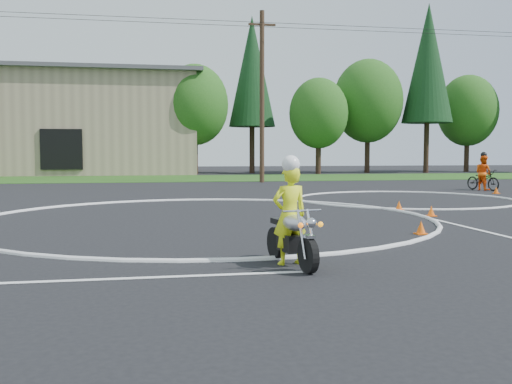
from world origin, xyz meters
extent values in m
plane|color=black|center=(0.00, 0.00, 0.00)|extent=(120.00, 120.00, 0.00)
cube|color=#1E4714|center=(0.00, 27.00, 0.01)|extent=(120.00, 10.00, 0.02)
torus|color=silver|center=(0.00, 3.00, 0.01)|extent=(12.12, 12.12, 0.12)
torus|color=silver|center=(8.00, 8.00, 0.01)|extent=(8.10, 8.10, 0.10)
cube|color=silver|center=(-3.00, -4.00, 0.01)|extent=(8.00, 0.12, 0.01)
cylinder|color=black|center=(0.91, -4.09, 0.27)|extent=(0.20, 0.54, 0.53)
cylinder|color=black|center=(0.68, -2.87, 0.27)|extent=(0.20, 0.54, 0.53)
cube|color=black|center=(0.79, -3.44, 0.36)|extent=(0.33, 0.53, 0.27)
ellipsoid|color=silver|center=(0.82, -3.61, 0.69)|extent=(0.42, 0.62, 0.25)
cube|color=black|center=(0.74, -3.18, 0.66)|extent=(0.33, 0.57, 0.09)
cylinder|color=silver|center=(0.82, -4.04, 0.58)|extent=(0.10, 0.32, 0.72)
cylinder|color=white|center=(0.97, -4.01, 0.58)|extent=(0.10, 0.32, 0.72)
cube|color=silver|center=(0.91, -4.11, 0.55)|extent=(0.16, 0.22, 0.04)
cylinder|color=silver|center=(0.87, -3.88, 0.91)|extent=(0.62, 0.15, 0.03)
sphere|color=silver|center=(0.92, -4.18, 0.76)|extent=(0.16, 0.16, 0.16)
sphere|color=orange|center=(0.76, -4.19, 0.73)|extent=(0.08, 0.08, 0.08)
sphere|color=orange|center=(1.08, -4.14, 0.73)|extent=(0.08, 0.08, 0.08)
cylinder|color=silver|center=(0.86, -3.06, 0.27)|extent=(0.20, 0.71, 0.07)
imported|color=#F0FF1A|center=(0.79, -3.38, 0.79)|extent=(0.63, 0.48, 1.58)
sphere|color=white|center=(0.80, -3.42, 1.60)|extent=(0.28, 0.28, 0.28)
imported|color=black|center=(13.92, 12.28, 0.49)|extent=(1.14, 1.98, 0.99)
imported|color=#FF5C0D|center=(13.92, 12.28, 0.82)|extent=(0.82, 0.94, 1.64)
sphere|color=black|center=(13.92, 12.28, 1.66)|extent=(0.28, 0.28, 0.28)
cone|color=#FF600D|center=(6.29, 2.56, 0.15)|extent=(0.22, 0.22, 0.30)
cube|color=#FF600D|center=(6.29, 2.56, 0.01)|extent=(0.24, 0.24, 0.03)
cone|color=#FF600D|center=(4.39, -0.65, 0.15)|extent=(0.22, 0.22, 0.30)
cube|color=#FF600D|center=(4.39, -0.65, 0.01)|extent=(0.24, 0.24, 0.03)
cone|color=#FF600D|center=(13.21, 10.13, 0.15)|extent=(0.22, 0.22, 0.30)
cube|color=#FF600D|center=(13.21, 10.13, 0.01)|extent=(0.24, 0.24, 0.03)
cone|color=#FF600D|center=(6.10, 4.26, 0.15)|extent=(0.22, 0.22, 0.30)
cube|color=#FF600D|center=(6.10, 4.26, 0.01)|extent=(0.24, 0.24, 0.03)
cube|color=black|center=(-8.00, 31.90, 2.00)|extent=(3.00, 0.16, 3.00)
cylinder|color=#382619|center=(2.00, 34.00, 1.62)|extent=(0.44, 0.44, 3.24)
ellipsoid|color=#1E5116|center=(2.00, 34.00, 5.58)|extent=(5.40, 5.40, 6.48)
cylinder|color=#382619|center=(7.00, 36.00, 1.98)|extent=(0.44, 0.44, 3.96)
cone|color=black|center=(7.00, 36.00, 8.63)|extent=(3.96, 3.96, 9.35)
cylinder|color=#382619|center=(12.00, 33.00, 1.44)|extent=(0.44, 0.44, 2.88)
ellipsoid|color=#1E5116|center=(12.00, 33.00, 4.96)|extent=(4.80, 4.80, 5.76)
cylinder|color=#382619|center=(17.00, 35.00, 1.80)|extent=(0.44, 0.44, 3.60)
ellipsoid|color=#1E5116|center=(17.00, 35.00, 6.20)|extent=(6.00, 6.00, 7.20)
cylinder|color=#382619|center=(22.00, 34.00, 2.16)|extent=(0.44, 0.44, 4.32)
cone|color=black|center=(22.00, 34.00, 9.42)|extent=(4.32, 4.32, 10.20)
cylinder|color=#382619|center=(27.00, 36.00, 1.62)|extent=(0.44, 0.44, 3.24)
ellipsoid|color=#1E5116|center=(27.00, 36.00, 5.58)|extent=(5.40, 5.40, 6.48)
cylinder|color=#382619|center=(-2.00, 35.00, 1.44)|extent=(0.44, 0.44, 2.88)
ellipsoid|color=#1E5116|center=(-2.00, 35.00, 4.96)|extent=(4.80, 4.80, 5.76)
cylinder|color=#473321|center=(5.00, 21.00, 5.00)|extent=(0.28, 0.28, 10.00)
cube|color=#473321|center=(5.00, 21.00, 9.20)|extent=(1.60, 0.12, 0.12)
cylinder|color=black|center=(-5.00, 20.45, 9.20)|extent=(20.00, 0.02, 0.02)
cylinder|color=black|center=(-5.00, 21.55, 9.20)|extent=(20.00, 0.02, 0.02)
cylinder|color=black|center=(15.00, 20.45, 9.20)|extent=(20.00, 0.02, 0.02)
cylinder|color=black|center=(15.00, 21.55, 9.20)|extent=(20.00, 0.02, 0.02)
camera|label=1|loc=(-1.32, -12.13, 1.79)|focal=40.00mm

